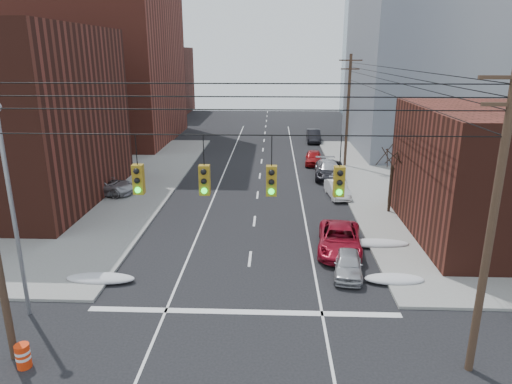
# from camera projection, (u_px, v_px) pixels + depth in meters

# --- Properties ---
(building_brick_tall) EXTENTS (24.00, 20.00, 30.00)m
(building_brick_tall) POSITION_uv_depth(u_px,v_px,m) (71.00, 20.00, 56.52)
(building_brick_tall) COLOR maroon
(building_brick_tall) RESTS_ON ground
(building_brick_far) EXTENTS (22.00, 18.00, 12.00)m
(building_brick_far) POSITION_uv_depth(u_px,v_px,m) (127.00, 81.00, 84.07)
(building_brick_far) COLOR #451D14
(building_brick_far) RESTS_ON ground
(building_office) EXTENTS (22.00, 20.00, 25.00)m
(building_office) POSITION_uv_depth(u_px,v_px,m) (457.00, 40.00, 51.71)
(building_office) COLOR gray
(building_office) RESTS_ON ground
(building_glass) EXTENTS (20.00, 18.00, 22.00)m
(building_glass) POSITION_uv_depth(u_px,v_px,m) (409.00, 53.00, 76.91)
(building_glass) COLOR gray
(building_glass) RESTS_ON ground
(utility_pole_right) EXTENTS (2.20, 0.28, 11.00)m
(utility_pole_right) POSITION_uv_depth(u_px,v_px,m) (492.00, 221.00, 15.02)
(utility_pole_right) COLOR #473323
(utility_pole_right) RESTS_ON ground
(utility_pole_far) EXTENTS (2.20, 0.28, 11.00)m
(utility_pole_far) POSITION_uv_depth(u_px,v_px,m) (348.00, 109.00, 44.63)
(utility_pole_far) COLOR #473323
(utility_pole_far) RESTS_ON ground
(traffic_signals) EXTENTS (17.00, 0.42, 2.02)m
(traffic_signals) POSITION_uv_depth(u_px,v_px,m) (238.00, 179.00, 14.90)
(traffic_signals) COLOR black
(traffic_signals) RESTS_ON ground
(street_light) EXTENTS (0.44, 0.44, 9.32)m
(street_light) POSITION_uv_depth(u_px,v_px,m) (10.00, 195.00, 18.63)
(street_light) COLOR gray
(street_light) RESTS_ON ground
(bare_tree) EXTENTS (2.09, 2.20, 4.93)m
(bare_tree) POSITION_uv_depth(u_px,v_px,m) (391.00, 182.00, 32.23)
(bare_tree) COLOR black
(bare_tree) RESTS_ON ground
(snow_nw) EXTENTS (3.50, 1.08, 0.42)m
(snow_nw) POSITION_uv_depth(u_px,v_px,m) (100.00, 278.00, 22.98)
(snow_nw) COLOR silver
(snow_nw) RESTS_ON ground
(snow_ne) EXTENTS (3.00, 1.08, 0.42)m
(snow_ne) POSITION_uv_depth(u_px,v_px,m) (394.00, 279.00, 22.91)
(snow_ne) COLOR silver
(snow_ne) RESTS_ON ground
(snow_east_far) EXTENTS (4.00, 1.08, 0.42)m
(snow_east_far) POSITION_uv_depth(u_px,v_px,m) (375.00, 243.00, 27.20)
(snow_east_far) COLOR silver
(snow_east_far) RESTS_ON ground
(red_pickup) EXTENTS (3.04, 5.51, 1.46)m
(red_pickup) POSITION_uv_depth(u_px,v_px,m) (340.00, 239.00, 26.45)
(red_pickup) COLOR maroon
(red_pickup) RESTS_ON ground
(parked_car_a) EXTENTS (1.95, 3.79, 1.24)m
(parked_car_a) POSITION_uv_depth(u_px,v_px,m) (348.00, 264.00, 23.67)
(parked_car_a) COLOR #ACACB1
(parked_car_a) RESTS_ON ground
(parked_car_b) EXTENTS (1.79, 4.04, 1.29)m
(parked_car_b) POSITION_uv_depth(u_px,v_px,m) (337.00, 189.00, 36.44)
(parked_car_b) COLOR white
(parked_car_b) RESTS_ON ground
(parked_car_c) EXTENTS (3.03, 5.66, 1.51)m
(parked_car_c) POSITION_uv_depth(u_px,v_px,m) (329.00, 170.00, 41.89)
(parked_car_c) COLOR black
(parked_car_c) RESTS_ON ground
(parked_car_d) EXTENTS (2.42, 5.43, 1.55)m
(parked_car_d) POSITION_uv_depth(u_px,v_px,m) (329.00, 170.00, 41.89)
(parked_car_d) COLOR #B7B7BC
(parked_car_d) RESTS_ON ground
(parked_car_e) EXTENTS (2.04, 4.30, 1.42)m
(parked_car_e) POSITION_uv_depth(u_px,v_px,m) (313.00, 158.00, 47.08)
(parked_car_e) COLOR maroon
(parked_car_e) RESTS_ON ground
(parked_car_f) EXTENTS (1.79, 4.85, 1.59)m
(parked_car_f) POSITION_uv_depth(u_px,v_px,m) (313.00, 136.00, 58.81)
(parked_car_f) COLOR black
(parked_car_f) RESTS_ON ground
(lot_car_a) EXTENTS (4.02, 1.56, 1.30)m
(lot_car_a) POSITION_uv_depth(u_px,v_px,m) (54.00, 199.00, 33.57)
(lot_car_a) COLOR silver
(lot_car_a) RESTS_ON sidewalk_nw
(lot_car_b) EXTENTS (5.35, 3.11, 1.40)m
(lot_car_b) POSITION_uv_depth(u_px,v_px,m) (104.00, 185.00, 36.71)
(lot_car_b) COLOR #9F9FA4
(lot_car_b) RESTS_ON sidewalk_nw
(lot_car_c) EXTENTS (4.45, 2.36, 1.23)m
(lot_car_c) POSITION_uv_depth(u_px,v_px,m) (1.00, 196.00, 34.24)
(lot_car_c) COLOR black
(lot_car_c) RESTS_ON sidewalk_nw
(lot_car_d) EXTENTS (4.01, 2.83, 1.27)m
(lot_car_d) POSITION_uv_depth(u_px,v_px,m) (48.00, 178.00, 39.17)
(lot_car_d) COLOR #A09FA4
(lot_car_d) RESTS_ON sidewalk_nw
(construction_barrel) EXTENTS (0.55, 0.55, 0.94)m
(construction_barrel) POSITION_uv_depth(u_px,v_px,m) (23.00, 356.00, 16.69)
(construction_barrel) COLOR red
(construction_barrel) RESTS_ON ground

